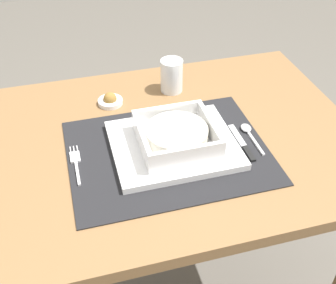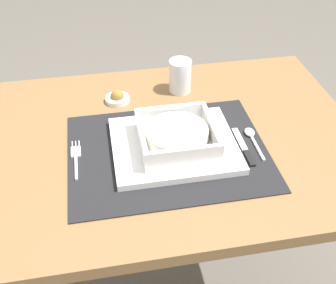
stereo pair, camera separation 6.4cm
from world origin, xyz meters
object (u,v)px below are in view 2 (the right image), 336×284
(fork, at_px, (76,156))
(drinking_glass, at_px, (180,78))
(porridge_bowl, at_px, (177,137))
(butter_knife, at_px, (244,149))
(dining_table, at_px, (167,172))
(condiment_saucer, at_px, (117,98))
(spoon, at_px, (251,135))
(bread_knife, at_px, (229,141))

(fork, xyz_separation_m, drinking_glass, (0.28, 0.23, 0.03))
(porridge_bowl, bearing_deg, butter_knife, -10.32)
(fork, distance_m, drinking_glass, 0.37)
(dining_table, height_order, condiment_saucer, condiment_saucer)
(butter_knife, bearing_deg, spoon, 58.41)
(dining_table, bearing_deg, condiment_saucer, 119.56)
(butter_knife, bearing_deg, dining_table, 159.09)
(fork, xyz_separation_m, butter_knife, (0.38, -0.04, 0.00))
(dining_table, distance_m, drinking_glass, 0.26)
(dining_table, relative_size, fork, 7.16)
(dining_table, relative_size, drinking_glass, 10.33)
(spoon, height_order, bread_knife, spoon)
(porridge_bowl, bearing_deg, dining_table, 104.24)
(butter_knife, bearing_deg, bread_knife, 131.50)
(porridge_bowl, bearing_deg, fork, 176.07)
(spoon, distance_m, condiment_saucer, 0.37)
(porridge_bowl, xyz_separation_m, spoon, (0.18, 0.01, -0.03))
(dining_table, bearing_deg, butter_knife, -25.46)
(fork, distance_m, bread_knife, 0.35)
(porridge_bowl, relative_size, bread_knife, 1.17)
(dining_table, bearing_deg, porridge_bowl, -75.76)
(butter_knife, xyz_separation_m, drinking_glass, (-0.09, 0.28, 0.03))
(fork, relative_size, bread_knife, 0.91)
(dining_table, bearing_deg, spoon, -10.71)
(dining_table, relative_size, spoon, 8.03)
(fork, height_order, spoon, spoon)
(butter_knife, height_order, condiment_saucer, condiment_saucer)
(drinking_glass, xyz_separation_m, condiment_saucer, (-0.17, -0.02, -0.03))
(porridge_bowl, distance_m, condiment_saucer, 0.26)
(dining_table, height_order, drinking_glass, drinking_glass)
(porridge_bowl, xyz_separation_m, bread_knife, (0.13, 0.01, -0.04))
(fork, height_order, condiment_saucer, condiment_saucer)
(spoon, bearing_deg, fork, 178.33)
(spoon, bearing_deg, butter_knife, -127.57)
(dining_table, relative_size, condiment_saucer, 14.52)
(spoon, relative_size, butter_knife, 0.85)
(condiment_saucer, bearing_deg, porridge_bowl, -63.55)
(dining_table, height_order, fork, fork)
(dining_table, distance_m, spoon, 0.23)
(dining_table, relative_size, bread_knife, 6.52)
(dining_table, xyz_separation_m, bread_knife, (0.14, -0.04, 0.12))
(dining_table, height_order, bread_knife, bread_knife)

